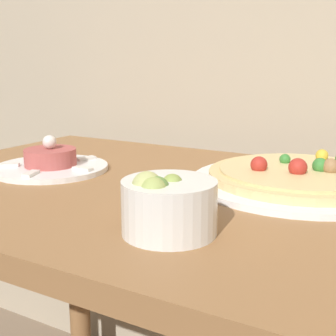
% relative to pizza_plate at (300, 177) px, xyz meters
% --- Properties ---
extents(dining_table, '(1.22, 0.68, 0.73)m').
position_rel_pizza_plate_xyz_m(dining_table, '(-0.10, -0.12, -0.13)').
color(dining_table, olive).
rests_on(dining_table, ground_plane).
extents(pizza_plate, '(0.38, 0.38, 0.06)m').
position_rel_pizza_plate_xyz_m(pizza_plate, '(0.00, 0.00, 0.00)').
color(pizza_plate, white).
rests_on(pizza_plate, dining_table).
extents(tartare_plate, '(0.22, 0.22, 0.07)m').
position_rel_pizza_plate_xyz_m(tartare_plate, '(-0.45, -0.13, 0.00)').
color(tartare_plate, white).
rests_on(tartare_plate, dining_table).
extents(small_bowl, '(0.12, 0.12, 0.08)m').
position_rel_pizza_plate_xyz_m(small_bowl, '(-0.08, -0.32, 0.02)').
color(small_bowl, white).
rests_on(small_bowl, dining_table).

